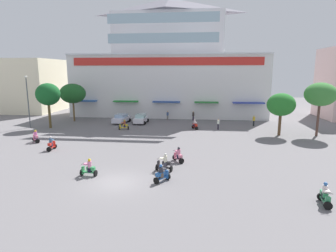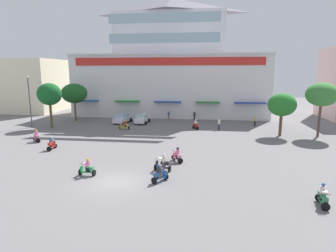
{
  "view_description": "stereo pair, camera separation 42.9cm",
  "coord_description": "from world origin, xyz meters",
  "px_view_note": "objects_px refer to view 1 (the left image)",
  "views": [
    {
      "loc": [
        6.28,
        -20.26,
        8.5
      ],
      "look_at": [
        2.38,
        13.17,
        1.98
      ],
      "focal_mm": 30.44,
      "sensor_mm": 36.0,
      "label": 1
    },
    {
      "loc": [
        6.7,
        -20.21,
        8.5
      ],
      "look_at": [
        2.38,
        13.17,
        1.98
      ],
      "focal_mm": 30.44,
      "sensor_mm": 36.0,
      "label": 2
    }
  ],
  "objects_px": {
    "scooter_rider_0": "(164,164)",
    "scooter_rider_1": "(162,174)",
    "scooter_rider_4": "(36,137)",
    "scooter_rider_7": "(89,169)",
    "plaza_tree_1": "(320,95)",
    "scooter_rider_9": "(195,125)",
    "streetlamp_near": "(28,98)",
    "scooter_rider_6": "(51,144)",
    "pedestrian_0": "(193,115)",
    "plaza_tree_0": "(48,95)",
    "pedestrian_1": "(254,120)",
    "pedestrian_3": "(218,123)",
    "parked_car_1": "(141,119)",
    "scooter_rider_3": "(124,126)",
    "parked_car_0": "(121,118)",
    "plaza_tree_2": "(73,94)",
    "pedestrian_2": "(168,115)",
    "scooter_rider_8": "(325,196)",
    "scooter_rider_5": "(178,156)",
    "plaza_tree_3": "(281,105)"
  },
  "relations": [
    {
      "from": "scooter_rider_0",
      "to": "scooter_rider_1",
      "type": "height_order",
      "value": "scooter_rider_0"
    },
    {
      "from": "scooter_rider_4",
      "to": "scooter_rider_7",
      "type": "bearing_deg",
      "value": -43.19
    },
    {
      "from": "plaza_tree_1",
      "to": "scooter_rider_0",
      "type": "relative_size",
      "value": 4.41
    },
    {
      "from": "scooter_rider_0",
      "to": "scooter_rider_9",
      "type": "height_order",
      "value": "scooter_rider_0"
    },
    {
      "from": "streetlamp_near",
      "to": "scooter_rider_6",
      "type": "bearing_deg",
      "value": -49.9
    },
    {
      "from": "pedestrian_0",
      "to": "streetlamp_near",
      "type": "bearing_deg",
      "value": -158.94
    },
    {
      "from": "plaza_tree_0",
      "to": "scooter_rider_9",
      "type": "height_order",
      "value": "plaza_tree_0"
    },
    {
      "from": "pedestrian_1",
      "to": "plaza_tree_1",
      "type": "bearing_deg",
      "value": -42.09
    },
    {
      "from": "scooter_rider_1",
      "to": "streetlamp_near",
      "type": "relative_size",
      "value": 0.19
    },
    {
      "from": "pedestrian_3",
      "to": "parked_car_1",
      "type": "bearing_deg",
      "value": 163.06
    },
    {
      "from": "scooter_rider_3",
      "to": "scooter_rider_9",
      "type": "xyz_separation_m",
      "value": [
        10.38,
        1.52,
        0.02
      ]
    },
    {
      "from": "streetlamp_near",
      "to": "pedestrian_0",
      "type": "bearing_deg",
      "value": 21.06
    },
    {
      "from": "parked_car_0",
      "to": "scooter_rider_0",
      "type": "relative_size",
      "value": 2.84
    },
    {
      "from": "plaza_tree_2",
      "to": "scooter_rider_4",
      "type": "distance_m",
      "value": 15.36
    },
    {
      "from": "scooter_rider_3",
      "to": "pedestrian_2",
      "type": "height_order",
      "value": "pedestrian_2"
    },
    {
      "from": "scooter_rider_6",
      "to": "scooter_rider_4",
      "type": "bearing_deg",
      "value": 140.2
    },
    {
      "from": "pedestrian_1",
      "to": "scooter_rider_8",
      "type": "bearing_deg",
      "value": -90.54
    },
    {
      "from": "plaza_tree_2",
      "to": "streetlamp_near",
      "type": "relative_size",
      "value": 0.82
    },
    {
      "from": "plaza_tree_1",
      "to": "pedestrian_3",
      "type": "distance_m",
      "value": 13.83
    },
    {
      "from": "pedestrian_0",
      "to": "plaza_tree_2",
      "type": "bearing_deg",
      "value": -170.97
    },
    {
      "from": "scooter_rider_6",
      "to": "scooter_rider_7",
      "type": "relative_size",
      "value": 1.07
    },
    {
      "from": "parked_car_0",
      "to": "scooter_rider_5",
      "type": "bearing_deg",
      "value": -60.44
    },
    {
      "from": "pedestrian_0",
      "to": "streetlamp_near",
      "type": "distance_m",
      "value": 26.52
    },
    {
      "from": "scooter_rider_1",
      "to": "scooter_rider_6",
      "type": "xyz_separation_m",
      "value": [
        -13.21,
        7.6,
        0.06
      ]
    },
    {
      "from": "streetlamp_near",
      "to": "scooter_rider_7",
      "type": "bearing_deg",
      "value": -47.88
    },
    {
      "from": "scooter_rider_4",
      "to": "scooter_rider_8",
      "type": "relative_size",
      "value": 1.03
    },
    {
      "from": "parked_car_0",
      "to": "parked_car_1",
      "type": "xyz_separation_m",
      "value": [
        3.26,
        0.06,
        0.02
      ]
    },
    {
      "from": "parked_car_0",
      "to": "scooter_rider_6",
      "type": "height_order",
      "value": "scooter_rider_6"
    },
    {
      "from": "plaza_tree_0",
      "to": "pedestrian_1",
      "type": "distance_m",
      "value": 31.67
    },
    {
      "from": "scooter_rider_6",
      "to": "scooter_rider_7",
      "type": "xyz_separation_m",
      "value": [
        7.06,
        -7.02,
        -0.06
      ]
    },
    {
      "from": "scooter_rider_0",
      "to": "scooter_rider_7",
      "type": "relative_size",
      "value": 1.08
    },
    {
      "from": "parked_car_0",
      "to": "scooter_rider_5",
      "type": "distance_m",
      "value": 22.39
    },
    {
      "from": "pedestrian_2",
      "to": "scooter_rider_6",
      "type": "bearing_deg",
      "value": -116.33
    },
    {
      "from": "plaza_tree_0",
      "to": "pedestrian_2",
      "type": "bearing_deg",
      "value": 28.42
    },
    {
      "from": "scooter_rider_9",
      "to": "pedestrian_2",
      "type": "height_order",
      "value": "pedestrian_2"
    },
    {
      "from": "scooter_rider_7",
      "to": "pedestrian_1",
      "type": "distance_m",
      "value": 29.56
    },
    {
      "from": "parked_car_1",
      "to": "scooter_rider_0",
      "type": "xyz_separation_m",
      "value": [
        6.79,
        -22.21,
        -0.11
      ]
    },
    {
      "from": "scooter_rider_5",
      "to": "pedestrian_1",
      "type": "xyz_separation_m",
      "value": [
        10.34,
        19.38,
        0.35
      ]
    },
    {
      "from": "scooter_rider_7",
      "to": "pedestrian_1",
      "type": "bearing_deg",
      "value": 54.04
    },
    {
      "from": "scooter_rider_6",
      "to": "scooter_rider_9",
      "type": "xyz_separation_m",
      "value": [
        15.29,
        13.2,
        -0.03
      ]
    },
    {
      "from": "scooter_rider_3",
      "to": "plaza_tree_2",
      "type": "bearing_deg",
      "value": 149.84
    },
    {
      "from": "scooter_rider_8",
      "to": "pedestrian_2",
      "type": "distance_m",
      "value": 34.02
    },
    {
      "from": "plaza_tree_3",
      "to": "parked_car_1",
      "type": "height_order",
      "value": "plaza_tree_3"
    },
    {
      "from": "plaza_tree_1",
      "to": "scooter_rider_4",
      "type": "height_order",
      "value": "plaza_tree_1"
    },
    {
      "from": "streetlamp_near",
      "to": "scooter_rider_9",
      "type": "bearing_deg",
      "value": 3.82
    },
    {
      "from": "parked_car_1",
      "to": "scooter_rider_3",
      "type": "height_order",
      "value": "parked_car_1"
    },
    {
      "from": "plaza_tree_0",
      "to": "scooter_rider_7",
      "type": "height_order",
      "value": "plaza_tree_0"
    },
    {
      "from": "plaza_tree_2",
      "to": "scooter_rider_0",
      "type": "xyz_separation_m",
      "value": [
        18.6,
        -22.89,
        -4.09
      ]
    },
    {
      "from": "parked_car_1",
      "to": "pedestrian_0",
      "type": "bearing_deg",
      "value": 24.67
    },
    {
      "from": "plaza_tree_3",
      "to": "parked_car_0",
      "type": "xyz_separation_m",
      "value": [
        -23.58,
        6.59,
        -3.37
      ]
    }
  ]
}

